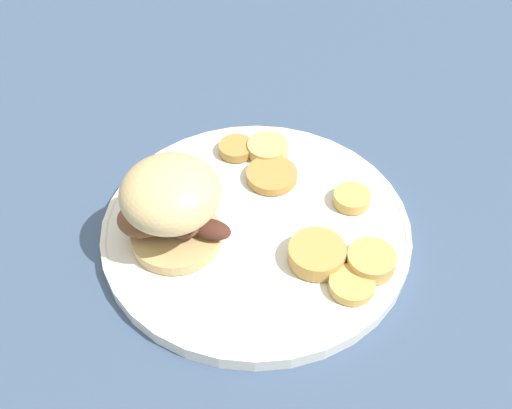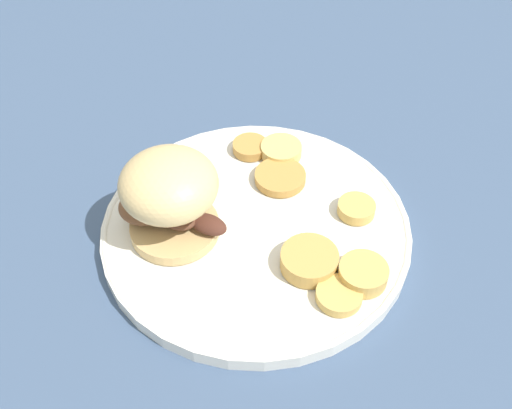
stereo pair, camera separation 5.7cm
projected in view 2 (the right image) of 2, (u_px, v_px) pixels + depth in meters
The scene contains 10 objects.
ground_plane at pixel (256, 233), 0.60m from camera, with size 4.00×4.00×0.00m, color #3D5170.
dinner_plate at pixel (256, 227), 0.60m from camera, with size 0.31×0.31×0.02m.
sandwich at pixel (169, 195), 0.55m from camera, with size 0.10×0.10×0.09m.
potato_round_0 at pixel (280, 177), 0.63m from camera, with size 0.05×0.05×0.01m, color #BC8942.
potato_round_1 at pixel (339, 295), 0.52m from camera, with size 0.04×0.04×0.01m, color tan.
potato_round_2 at pixel (363, 274), 0.54m from camera, with size 0.04×0.04×0.02m, color tan.
potato_round_3 at pixel (356, 208), 0.60m from camera, with size 0.04×0.04×0.01m, color tan.
potato_round_4 at pixel (250, 147), 0.66m from camera, with size 0.04×0.04×0.01m, color #BC8942.
potato_round_5 at pixel (281, 150), 0.66m from camera, with size 0.04×0.04×0.01m, color #DBB766.
potato_round_6 at pixel (309, 260), 0.55m from camera, with size 0.05×0.05×0.02m, color tan.
Camera 2 is at (-0.17, -0.36, 0.46)m, focal length 42.00 mm.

